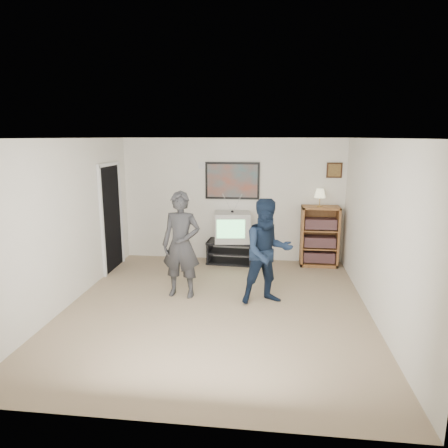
% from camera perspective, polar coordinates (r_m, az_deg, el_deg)
% --- Properties ---
extents(room_shell, '(4.51, 5.00, 2.51)m').
position_cam_1_polar(room_shell, '(6.07, -0.72, 0.28)').
color(room_shell, '#897357').
rests_on(room_shell, ground).
extents(media_stand, '(0.95, 0.57, 0.46)m').
position_cam_1_polar(media_stand, '(8.14, 0.92, -3.98)').
color(media_stand, black).
rests_on(media_stand, room_shell).
extents(crt_television, '(0.77, 0.67, 0.59)m').
position_cam_1_polar(crt_television, '(8.00, 1.19, -0.38)').
color(crt_television, '#B1B0AB').
rests_on(crt_television, media_stand).
extents(bookshelf, '(0.73, 0.41, 1.19)m').
position_cam_1_polar(bookshelf, '(8.11, 13.47, -1.70)').
color(bookshelf, brown).
rests_on(bookshelf, room_shell).
extents(table_lamp, '(0.22, 0.22, 0.35)m').
position_cam_1_polar(table_lamp, '(7.95, 13.52, 3.67)').
color(table_lamp, beige).
rests_on(table_lamp, bookshelf).
extents(person_tall, '(0.66, 0.46, 1.70)m').
position_cam_1_polar(person_tall, '(6.35, -6.12, -2.96)').
color(person_tall, '#2B2B2E').
rests_on(person_tall, room_shell).
extents(person_short, '(0.95, 0.84, 1.63)m').
position_cam_1_polar(person_short, '(6.09, 6.23, -3.98)').
color(person_short, '#111D30').
rests_on(person_short, room_shell).
extents(controller_left, '(0.08, 0.12, 0.03)m').
position_cam_1_polar(controller_left, '(6.47, -5.30, 1.37)').
color(controller_left, white).
rests_on(controller_left, person_tall).
extents(controller_right, '(0.07, 0.11, 0.03)m').
position_cam_1_polar(controller_right, '(6.23, 6.71, -0.49)').
color(controller_right, white).
rests_on(controller_right, person_short).
extents(poster, '(1.10, 0.03, 0.75)m').
position_cam_1_polar(poster, '(8.10, 1.20, 6.19)').
color(poster, black).
rests_on(poster, room_shell).
extents(air_vent, '(0.28, 0.02, 0.14)m').
position_cam_1_polar(air_vent, '(8.15, -2.68, 8.34)').
color(air_vent, white).
rests_on(air_vent, room_shell).
extents(small_picture, '(0.30, 0.03, 0.30)m').
position_cam_1_polar(small_picture, '(8.14, 15.49, 7.41)').
color(small_picture, black).
rests_on(small_picture, room_shell).
extents(doorway, '(0.03, 0.85, 2.00)m').
position_cam_1_polar(doorway, '(7.89, -15.83, 0.78)').
color(doorway, black).
rests_on(doorway, room_shell).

